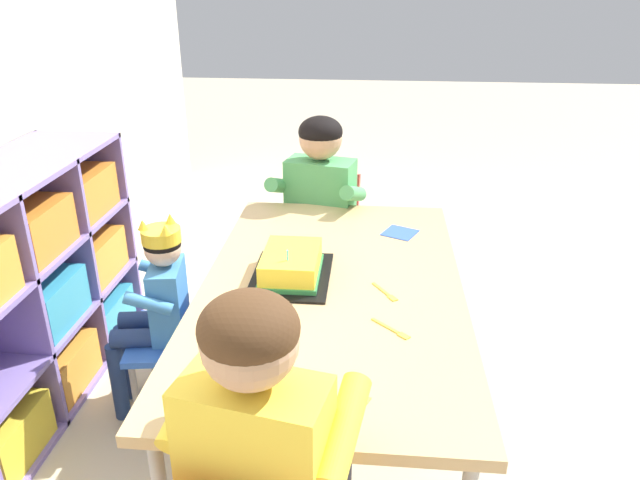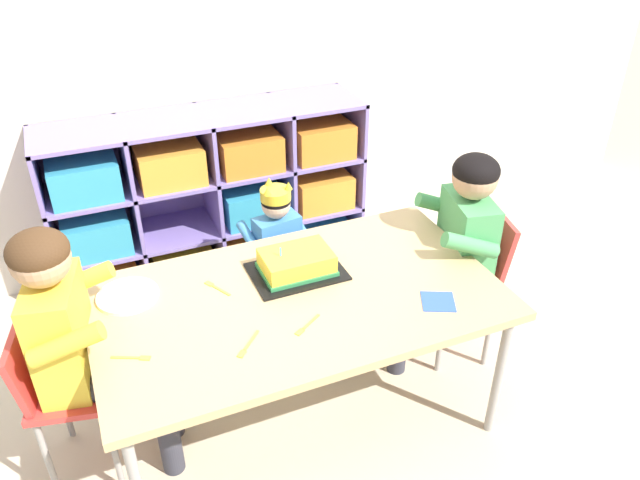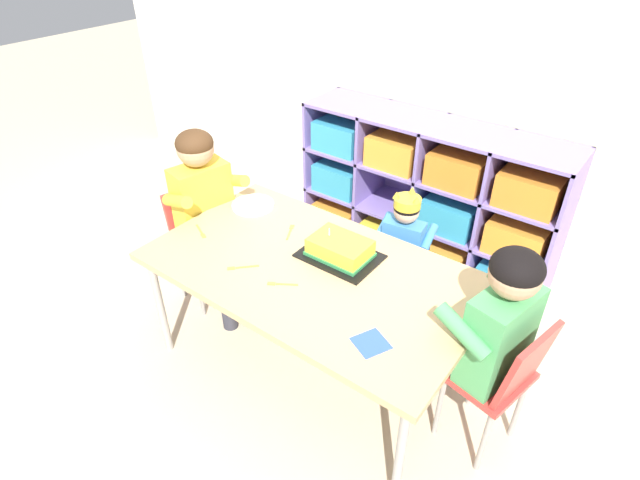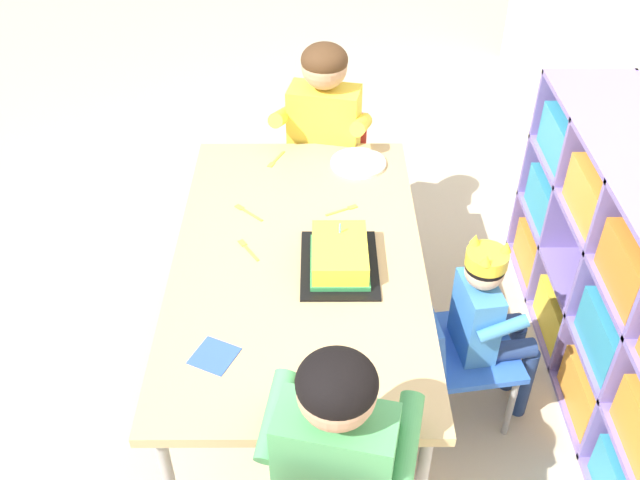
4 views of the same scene
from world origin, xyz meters
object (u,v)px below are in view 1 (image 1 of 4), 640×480
adult_helper_seated (267,444)px  fork_near_child_seat (392,330)px  fork_near_cake_tray (386,293)px  fork_by_napkin (269,326)px  child_with_crown (157,297)px  activity_table (331,296)px  classroom_chair_blue (189,330)px  paper_plate_stack (219,391)px  birthday_cake_on_tray (291,266)px  classroom_chair_guest_side (324,236)px  guest_at_table_side (316,206)px  fork_beside_plate_stack (357,410)px

adult_helper_seated → fork_near_child_seat: bearing=-106.8°
fork_near_cake_tray → fork_by_napkin: 0.41m
child_with_crown → fork_near_cake_tray: (-0.17, -0.83, 0.15)m
activity_table → fork_near_child_seat: bearing=-142.7°
classroom_chair_blue → fork_by_napkin: bearing=34.7°
fork_near_cake_tray → fork_near_child_seat: 0.22m
child_with_crown → paper_plate_stack: 0.84m
birthday_cake_on_tray → paper_plate_stack: birthday_cake_on_tray is taller
fork_near_cake_tray → fork_near_child_seat: bearing=151.9°
child_with_crown → adult_helper_seated: adult_helper_seated is taller
activity_table → birthday_cake_on_tray: bearing=70.5°
adult_helper_seated → fork_near_cake_tray: adult_helper_seated is taller
birthday_cake_on_tray → fork_near_cake_tray: (-0.09, -0.32, -0.04)m
fork_near_cake_tray → adult_helper_seated: bearing=127.6°
classroom_chair_guest_side → guest_at_table_side: guest_at_table_side is taller
adult_helper_seated → fork_beside_plate_stack: (0.15, -0.19, -0.02)m
activity_table → guest_at_table_side: guest_at_table_side is taller
activity_table → fork_beside_plate_stack: fork_beside_plate_stack is taller
paper_plate_stack → fork_near_cake_tray: size_ratio=1.88×
classroom_chair_guest_side → guest_at_table_side: (-0.11, 0.03, 0.19)m
classroom_chair_blue → classroom_chair_guest_side: bearing=139.8°
child_with_crown → guest_at_table_side: guest_at_table_side is taller
activity_table → paper_plate_stack: 0.63m
classroom_chair_blue → activity_table: bearing=67.1°
activity_table → child_with_crown: 0.68m
child_with_crown → fork_beside_plate_stack: 1.08m
fork_near_child_seat → classroom_chair_blue: bearing=15.4°
birthday_cake_on_tray → fork_by_napkin: (-0.32, 0.02, -0.04)m
classroom_chair_guest_side → birthday_cake_on_tray: birthday_cake_on_tray is taller
activity_table → fork_near_child_seat: (-0.26, -0.20, 0.04)m
classroom_chair_guest_side → fork_by_napkin: 1.17m
fork_by_napkin → classroom_chair_blue: bearing=106.0°
birthday_cake_on_tray → paper_plate_stack: (-0.64, 0.09, -0.03)m
child_with_crown → fork_near_child_seat: bearing=57.2°
child_with_crown → adult_helper_seated: (-0.89, -0.57, 0.16)m
fork_by_napkin → classroom_chair_guest_side: bearing=59.4°
fork_beside_plate_stack → fork_by_napkin: bearing=-116.9°
child_with_crown → fork_near_child_seat: (-0.38, -0.85, 0.15)m
activity_table → child_with_crown: bearing=79.0°
child_with_crown → guest_at_table_side: size_ratio=0.78×
classroom_chair_guest_side → fork_beside_plate_stack: bearing=-69.4°
classroom_chair_blue → birthday_cake_on_tray: size_ratio=1.59×
fork_by_napkin → fork_near_child_seat: same height
guest_at_table_side → birthday_cake_on_tray: guest_at_table_side is taller
classroom_chair_guest_side → fork_by_napkin: classroom_chair_guest_side is taller
classroom_chair_guest_side → fork_beside_plate_stack: classroom_chair_guest_side is taller
guest_at_table_side → adult_helper_seated: bearing=-75.7°
classroom_chair_blue → fork_near_cake_tray: 0.81m
guest_at_table_side → fork_near_cake_tray: size_ratio=8.45×
adult_helper_seated → fork_beside_plate_stack: size_ratio=8.46×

